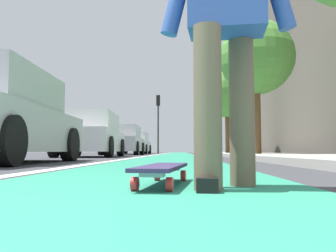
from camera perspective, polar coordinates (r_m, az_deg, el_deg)
name	(u,v)px	position (r m, az deg, el deg)	size (l,w,h in m)	color
ground_plane	(173,158)	(10.66, 0.83, -5.14)	(80.00, 80.00, 0.00)	#38383D
bike_lane_paint	(178,154)	(24.66, 1.58, -4.55)	(56.00, 1.90, 0.00)	#288466
lane_stripe_white	(158,154)	(20.70, -1.59, -4.63)	(52.00, 0.16, 0.01)	silver
sidewalk_curb	(238,154)	(18.90, 11.36, -4.45)	(52.00, 3.20, 0.11)	#9E9B93
building_facade	(272,64)	(24.08, 16.55, 9.62)	(40.00, 1.20, 11.67)	#5E564D
skateboard	(163,169)	(1.99, -0.89, -6.98)	(0.86, 0.29, 0.11)	red
skater_person	(226,12)	(2.00, 9.36, 17.82)	(0.44, 0.72, 1.64)	brown
parked_car_mid	(91,136)	(12.13, -12.39, -1.56)	(4.40, 2.00, 1.48)	silver
parked_car_far	(123,141)	(18.34, -7.34, -2.42)	(4.19, 1.95, 1.49)	#B7B7BC
parked_car_end	(135,144)	(24.80, -5.39, -2.88)	(4.59, 2.01, 1.48)	silver
traffic_light	(158,113)	(26.80, -1.61, 2.07)	(0.33, 0.28, 4.47)	#2D2D2D
street_tree_mid	(257,58)	(12.68, 14.22, 10.71)	(2.57, 2.57, 4.71)	brown
street_tree_far	(228,92)	(20.05, 9.65, 5.43)	(2.91, 2.91, 4.97)	brown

